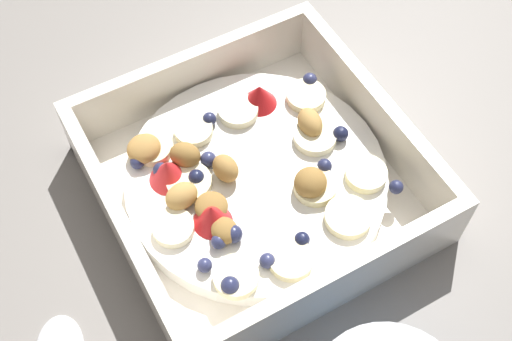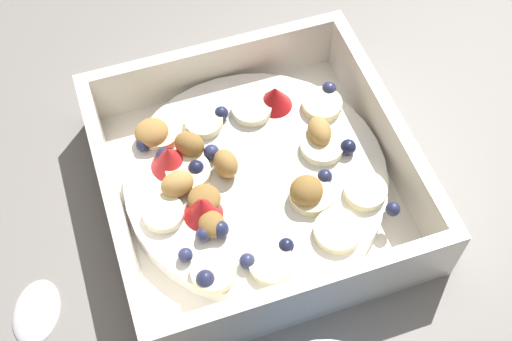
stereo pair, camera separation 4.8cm
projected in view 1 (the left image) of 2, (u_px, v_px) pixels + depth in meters
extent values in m
plane|color=gray|center=(231.00, 185.00, 0.51)|extent=(2.40, 2.40, 0.00)
cube|color=white|center=(256.00, 189.00, 0.51)|extent=(0.22, 0.22, 0.01)
cube|color=white|center=(193.00, 77.00, 0.54)|extent=(0.22, 0.01, 0.06)
cube|color=white|center=(333.00, 288.00, 0.44)|extent=(0.22, 0.01, 0.06)
cube|color=white|center=(373.00, 117.00, 0.51)|extent=(0.01, 0.20, 0.06)
cube|color=white|center=(125.00, 234.00, 0.46)|extent=(0.01, 0.20, 0.06)
cylinder|color=white|center=(256.00, 179.00, 0.49)|extent=(0.19, 0.19, 0.02)
cylinder|color=beige|center=(291.00, 259.00, 0.45)|extent=(0.04, 0.04, 0.01)
cylinder|color=#F4EAB7|center=(187.00, 178.00, 0.48)|extent=(0.04, 0.04, 0.01)
cylinder|color=#F7EFC6|center=(238.00, 111.00, 0.52)|extent=(0.04, 0.04, 0.01)
cylinder|color=#F4EAB7|center=(193.00, 130.00, 0.50)|extent=(0.03, 0.03, 0.01)
cylinder|color=#F4EAB7|center=(366.00, 174.00, 0.48)|extent=(0.04, 0.04, 0.01)
cylinder|color=#F4EAB7|center=(236.00, 277.00, 0.44)|extent=(0.04, 0.04, 0.01)
cylinder|color=beige|center=(315.00, 186.00, 0.48)|extent=(0.04, 0.04, 0.01)
cylinder|color=beige|center=(348.00, 217.00, 0.46)|extent=(0.04, 0.04, 0.01)
cylinder|color=#F7EFC6|center=(173.00, 228.00, 0.46)|extent=(0.03, 0.03, 0.01)
cylinder|color=beige|center=(306.00, 96.00, 0.52)|extent=(0.04, 0.04, 0.01)
cylinder|color=#F7EFC6|center=(315.00, 137.00, 0.50)|extent=(0.05, 0.05, 0.01)
cylinder|color=beige|center=(153.00, 149.00, 0.50)|extent=(0.04, 0.04, 0.01)
cone|color=red|center=(212.00, 215.00, 0.46)|extent=(0.04, 0.04, 0.02)
cone|color=red|center=(259.00, 95.00, 0.52)|extent=(0.03, 0.03, 0.02)
cone|color=red|center=(168.00, 171.00, 0.48)|extent=(0.04, 0.04, 0.02)
sphere|color=#191E3D|center=(341.00, 134.00, 0.50)|extent=(0.01, 0.01, 0.01)
sphere|color=#23284C|center=(209.00, 119.00, 0.51)|extent=(0.01, 0.01, 0.01)
sphere|color=#23284C|center=(230.00, 286.00, 0.43)|extent=(0.01, 0.01, 0.01)
sphere|color=#23284C|center=(324.00, 166.00, 0.48)|extent=(0.01, 0.01, 0.01)
sphere|color=navy|center=(267.00, 261.00, 0.44)|extent=(0.01, 0.01, 0.01)
sphere|color=navy|center=(310.00, 80.00, 0.53)|extent=(0.01, 0.01, 0.01)
sphere|color=#23284C|center=(161.00, 170.00, 0.48)|extent=(0.01, 0.01, 0.01)
sphere|color=navy|center=(219.00, 241.00, 0.45)|extent=(0.01, 0.01, 0.01)
sphere|color=#23284C|center=(137.00, 162.00, 0.49)|extent=(0.01, 0.01, 0.01)
sphere|color=#191E3D|center=(302.00, 239.00, 0.45)|extent=(0.01, 0.01, 0.01)
sphere|color=#23284C|center=(233.00, 234.00, 0.45)|extent=(0.01, 0.01, 0.01)
sphere|color=navy|center=(205.00, 265.00, 0.44)|extent=(0.01, 0.01, 0.01)
sphere|color=navy|center=(208.00, 159.00, 0.49)|extent=(0.01, 0.01, 0.01)
sphere|color=#23284C|center=(396.00, 187.00, 0.48)|extent=(0.01, 0.01, 0.01)
sphere|color=#191E3D|center=(199.00, 181.00, 0.48)|extent=(0.01, 0.01, 0.01)
ellipsoid|color=tan|center=(309.00, 121.00, 0.50)|extent=(0.02, 0.03, 0.02)
ellipsoid|color=#AD7F42|center=(226.00, 168.00, 0.48)|extent=(0.02, 0.02, 0.02)
ellipsoid|color=olive|center=(211.00, 206.00, 0.47)|extent=(0.03, 0.03, 0.01)
ellipsoid|color=olive|center=(310.00, 183.00, 0.47)|extent=(0.03, 0.03, 0.02)
ellipsoid|color=olive|center=(185.00, 155.00, 0.49)|extent=(0.03, 0.03, 0.02)
ellipsoid|color=olive|center=(225.00, 230.00, 0.45)|extent=(0.02, 0.02, 0.01)
ellipsoid|color=tan|center=(181.00, 196.00, 0.47)|extent=(0.03, 0.02, 0.02)
ellipsoid|color=#AD7F42|center=(144.00, 149.00, 0.49)|extent=(0.03, 0.03, 0.02)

